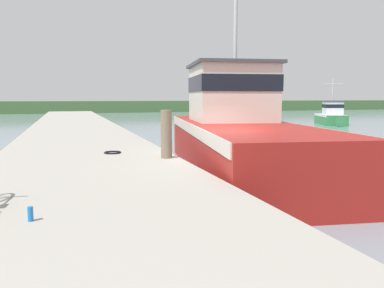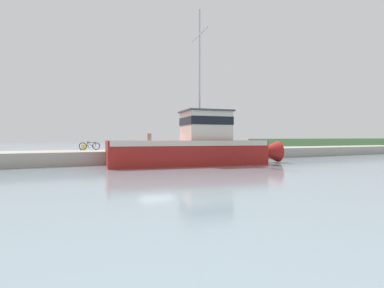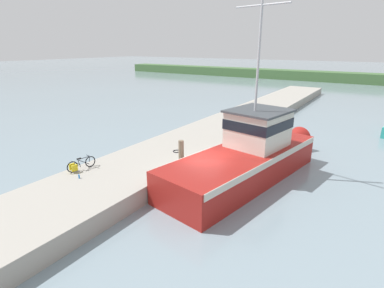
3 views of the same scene
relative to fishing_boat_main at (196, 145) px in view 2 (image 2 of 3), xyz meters
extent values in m
plane|color=gray|center=(-1.70, -2.51, -1.45)|extent=(320.00, 320.00, 0.00)
cube|color=#A39E93|center=(-5.51, -2.51, -0.96)|extent=(5.15, 80.00, 0.98)
cube|color=maroon|center=(-0.11, -0.63, -0.55)|extent=(5.53, 11.88, 1.80)
cone|color=maroon|center=(1.06, 6.00, -0.55)|extent=(2.04, 2.32, 1.71)
cube|color=beige|center=(-0.11, -0.63, 0.17)|extent=(5.56, 11.67, 0.36)
cube|color=beige|center=(0.14, 0.77, 1.40)|extent=(3.38, 3.62, 2.11)
cube|color=black|center=(0.14, 0.77, 1.77)|extent=(3.45, 3.70, 0.59)
cube|color=#3D4247|center=(0.14, 0.77, 2.52)|extent=(3.65, 3.91, 0.12)
cylinder|color=#B2B2B7|center=(0.05, 0.30, 6.31)|extent=(0.14, 0.14, 7.47)
cylinder|color=#B2B2B7|center=(0.05, 0.30, 8.18)|extent=(3.20, 0.66, 0.10)
torus|color=black|center=(-7.49, -6.83, -0.15)|extent=(0.15, 0.64, 0.64)
torus|color=black|center=(-7.33, -5.75, -0.15)|extent=(0.15, 0.64, 0.64)
cylinder|color=#232833|center=(-7.47, -6.65, -0.22)|extent=(0.09, 0.37, 0.18)
cylinder|color=#232833|center=(-7.43, -6.42, -0.06)|extent=(0.06, 0.15, 0.48)
cylinder|color=#232833|center=(-7.46, -6.60, 0.02)|extent=(0.11, 0.48, 0.36)
cylinder|color=#232833|center=(-7.39, -6.15, -0.06)|extent=(0.14, 0.68, 0.49)
cylinder|color=#232833|center=(-7.38, -6.09, 0.17)|extent=(0.12, 0.56, 0.05)
cylinder|color=#232833|center=(-7.33, -5.79, 0.01)|extent=(0.05, 0.10, 0.32)
cylinder|color=#232833|center=(-7.34, -5.82, 0.22)|extent=(0.44, 0.11, 0.04)
cube|color=black|center=(-7.43, -6.40, 0.21)|extent=(0.14, 0.25, 0.05)
cube|color=gold|center=(-7.62, -6.76, -0.18)|extent=(0.17, 0.33, 0.35)
cube|color=gold|center=(-7.35, -6.80, -0.18)|extent=(0.17, 0.33, 0.35)
cylinder|color=#756651|center=(-3.32, -2.38, 0.22)|extent=(0.32, 0.32, 1.38)
torus|color=black|center=(-4.68, -0.95, -0.44)|extent=(0.52, 0.52, 0.05)
cylinder|color=blue|center=(-6.54, -7.14, -0.37)|extent=(0.08, 0.08, 0.21)
camera|label=1|loc=(-6.00, -12.68, 1.25)|focal=35.00mm
camera|label=2|loc=(19.32, -10.81, 0.43)|focal=28.00mm
camera|label=3|loc=(6.30, -15.95, 6.17)|focal=28.00mm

